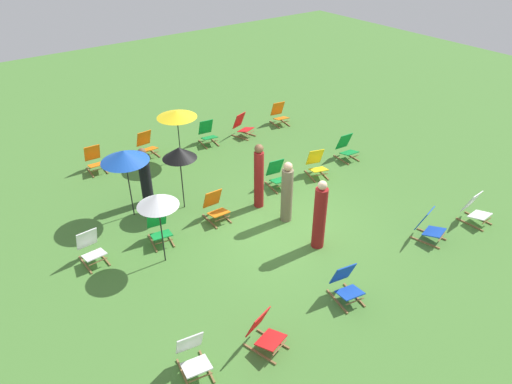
{
  "coord_description": "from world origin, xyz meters",
  "views": [
    {
      "loc": [
        -6.33,
        -7.36,
        7.2
      ],
      "look_at": [
        0.0,
        1.2,
        0.5
      ],
      "focal_mm": 32.64,
      "sensor_mm": 36.0,
      "label": 1
    }
  ],
  "objects_px": {
    "deckchair_4": "(95,160)",
    "umbrella_0": "(179,153)",
    "deckchair_7": "(208,133)",
    "person_2": "(145,177)",
    "deckchair_5": "(159,228)",
    "deckchair_8": "(346,148)",
    "deckchair_1": "(346,284)",
    "deckchair_2": "(264,332)",
    "person_1": "(320,216)",
    "deckchair_10": "(277,175)",
    "person_3": "(259,177)",
    "deckchair_14": "(193,356)",
    "deckchair_15": "(475,209)",
    "deckchair_6": "(279,114)",
    "deckchair_12": "(317,164)",
    "umbrella_2": "(177,114)",
    "umbrella_1": "(157,200)",
    "deckchair_9": "(242,126)",
    "deckchair_0": "(429,226)",
    "deckchair_13": "(147,145)",
    "person_0": "(287,193)",
    "deckchair_3": "(215,207)",
    "umbrella_3": "(124,156)",
    "deckchair_11": "(91,248)"
  },
  "relations": [
    {
      "from": "deckchair_6",
      "to": "deckchair_7",
      "type": "bearing_deg",
      "value": -173.86
    },
    {
      "from": "deckchair_11",
      "to": "person_2",
      "type": "xyz_separation_m",
      "value": [
        2.15,
        1.54,
        0.42
      ]
    },
    {
      "from": "deckchair_5",
      "to": "deckchair_15",
      "type": "xyz_separation_m",
      "value": [
        7.0,
        -4.16,
        0.0
      ]
    },
    {
      "from": "deckchair_9",
      "to": "umbrella_3",
      "type": "height_order",
      "value": "umbrella_3"
    },
    {
      "from": "deckchair_6",
      "to": "deckchair_12",
      "type": "relative_size",
      "value": 0.96
    },
    {
      "from": "deckchair_5",
      "to": "deckchair_2",
      "type": "bearing_deg",
      "value": -78.22
    },
    {
      "from": "person_0",
      "to": "deckchair_0",
      "type": "bearing_deg",
      "value": 97.46
    },
    {
      "from": "umbrella_3",
      "to": "person_0",
      "type": "distance_m",
      "value": 4.2
    },
    {
      "from": "deckchair_7",
      "to": "umbrella_2",
      "type": "xyz_separation_m",
      "value": [
        -1.37,
        -0.54,
        1.23
      ]
    },
    {
      "from": "deckchair_13",
      "to": "deckchair_15",
      "type": "distance_m",
      "value": 10.05
    },
    {
      "from": "deckchair_13",
      "to": "person_0",
      "type": "bearing_deg",
      "value": -78.97
    },
    {
      "from": "deckchair_0",
      "to": "deckchair_7",
      "type": "height_order",
      "value": "same"
    },
    {
      "from": "deckchair_10",
      "to": "deckchair_15",
      "type": "distance_m",
      "value": 5.4
    },
    {
      "from": "umbrella_0",
      "to": "deckchair_1",
      "type": "bearing_deg",
      "value": -78.22
    },
    {
      "from": "person_2",
      "to": "person_3",
      "type": "distance_m",
      "value": 3.1
    },
    {
      "from": "person_3",
      "to": "deckchair_4",
      "type": "bearing_deg",
      "value": 15.02
    },
    {
      "from": "deckchair_4",
      "to": "deckchair_7",
      "type": "height_order",
      "value": "same"
    },
    {
      "from": "deckchair_5",
      "to": "deckchair_8",
      "type": "xyz_separation_m",
      "value": [
        6.87,
        0.34,
        0.0
      ]
    },
    {
      "from": "deckchair_1",
      "to": "deckchair_2",
      "type": "relative_size",
      "value": 0.97
    },
    {
      "from": "deckchair_8",
      "to": "deckchair_15",
      "type": "height_order",
      "value": "same"
    },
    {
      "from": "deckchair_14",
      "to": "deckchair_4",
      "type": "bearing_deg",
      "value": 91.86
    },
    {
      "from": "deckchair_2",
      "to": "person_1",
      "type": "height_order",
      "value": "person_1"
    },
    {
      "from": "deckchair_0",
      "to": "deckchair_12",
      "type": "relative_size",
      "value": 0.99
    },
    {
      "from": "deckchair_5",
      "to": "umbrella_1",
      "type": "relative_size",
      "value": 0.45
    },
    {
      "from": "deckchair_10",
      "to": "person_3",
      "type": "distance_m",
      "value": 1.32
    },
    {
      "from": "deckchair_13",
      "to": "umbrella_2",
      "type": "xyz_separation_m",
      "value": [
        0.71,
        -0.98,
        1.23
      ]
    },
    {
      "from": "deckchair_7",
      "to": "umbrella_2",
      "type": "height_order",
      "value": "umbrella_2"
    },
    {
      "from": "deckchair_11",
      "to": "deckchair_12",
      "type": "xyz_separation_m",
      "value": [
        6.96,
        -0.14,
        0.0
      ]
    },
    {
      "from": "deckchair_0",
      "to": "umbrella_1",
      "type": "bearing_deg",
      "value": 136.27
    },
    {
      "from": "deckchair_4",
      "to": "umbrella_0",
      "type": "distance_m",
      "value": 3.89
    },
    {
      "from": "deckchair_0",
      "to": "deckchair_13",
      "type": "bearing_deg",
      "value": 98.97
    },
    {
      "from": "umbrella_3",
      "to": "person_3",
      "type": "bearing_deg",
      "value": -29.14
    },
    {
      "from": "umbrella_0",
      "to": "deckchair_12",
      "type": "bearing_deg",
      "value": -11.66
    },
    {
      "from": "deckchair_7",
      "to": "person_2",
      "type": "height_order",
      "value": "person_2"
    },
    {
      "from": "deckchair_1",
      "to": "deckchair_10",
      "type": "bearing_deg",
      "value": 79.58
    },
    {
      "from": "deckchair_3",
      "to": "person_0",
      "type": "xyz_separation_m",
      "value": [
        1.47,
        -1.14,
        0.45
      ]
    },
    {
      "from": "deckchair_4",
      "to": "umbrella_0",
      "type": "height_order",
      "value": "umbrella_0"
    },
    {
      "from": "deckchair_1",
      "to": "umbrella_1",
      "type": "bearing_deg",
      "value": 137.52
    },
    {
      "from": "deckchair_2",
      "to": "deckchair_12",
      "type": "distance_m",
      "value": 6.71
    },
    {
      "from": "deckchair_9",
      "to": "deckchair_4",
      "type": "bearing_deg",
      "value": 155.41
    },
    {
      "from": "deckchair_1",
      "to": "person_2",
      "type": "xyz_separation_m",
      "value": [
        -1.74,
        5.9,
        0.42
      ]
    },
    {
      "from": "deckchair_6",
      "to": "deckchair_14",
      "type": "height_order",
      "value": "same"
    },
    {
      "from": "deckchair_1",
      "to": "person_2",
      "type": "bearing_deg",
      "value": 117.03
    },
    {
      "from": "deckchair_12",
      "to": "deckchair_15",
      "type": "bearing_deg",
      "value": -51.34
    },
    {
      "from": "person_1",
      "to": "deckchair_7",
      "type": "bearing_deg",
      "value": -92.95
    },
    {
      "from": "deckchair_1",
      "to": "deckchair_15",
      "type": "height_order",
      "value": "same"
    },
    {
      "from": "deckchair_11",
      "to": "deckchair_12",
      "type": "distance_m",
      "value": 6.96
    },
    {
      "from": "person_2",
      "to": "umbrella_1",
      "type": "bearing_deg",
      "value": 148.15
    },
    {
      "from": "deckchair_6",
      "to": "person_1",
      "type": "relative_size",
      "value": 0.45
    },
    {
      "from": "deckchair_1",
      "to": "deckchair_4",
      "type": "xyz_separation_m",
      "value": [
        -2.27,
        8.53,
        0.0
      ]
    }
  ]
}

